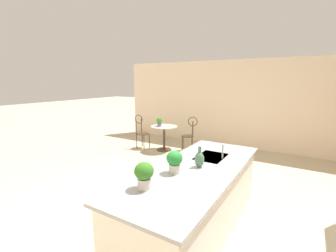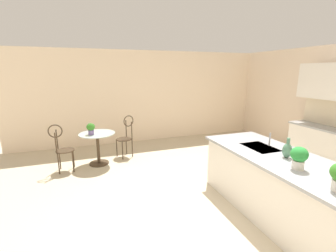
{
  "view_description": "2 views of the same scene",
  "coord_description": "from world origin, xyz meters",
  "px_view_note": "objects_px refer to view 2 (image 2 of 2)",
  "views": [
    {
      "loc": [
        3.01,
        2.07,
        2.07
      ],
      "look_at": [
        -1.03,
        -0.4,
        1.14
      ],
      "focal_mm": 24.83,
      "sensor_mm": 36.0,
      "label": 1
    },
    {
      "loc": [
        2.58,
        -1.72,
        2.11
      ],
      "look_at": [
        -1.79,
        -0.18,
        1.0
      ],
      "focal_mm": 24.67,
      "sensor_mm": 36.0,
      "label": 2
    }
  ],
  "objects_px": {
    "chair_near_window": "(62,146)",
    "chair_by_island": "(126,134)",
    "bistro_table": "(98,146)",
    "vase_on_counter": "(287,150)",
    "potted_plant_on_table": "(91,128)",
    "potted_plant_counter_near": "(299,157)"
  },
  "relations": [
    {
      "from": "bistro_table",
      "to": "chair_near_window",
      "type": "distance_m",
      "value": 0.76
    },
    {
      "from": "chair_near_window",
      "to": "potted_plant_on_table",
      "type": "distance_m",
      "value": 0.69
    },
    {
      "from": "bistro_table",
      "to": "vase_on_counter",
      "type": "bearing_deg",
      "value": 39.55
    },
    {
      "from": "chair_near_window",
      "to": "potted_plant_counter_near",
      "type": "distance_m",
      "value": 4.37
    },
    {
      "from": "potted_plant_on_table",
      "to": "chair_by_island",
      "type": "bearing_deg",
      "value": 113.88
    },
    {
      "from": "chair_by_island",
      "to": "vase_on_counter",
      "type": "bearing_deg",
      "value": 28.19
    },
    {
      "from": "chair_by_island",
      "to": "vase_on_counter",
      "type": "distance_m",
      "value": 3.72
    },
    {
      "from": "vase_on_counter",
      "to": "potted_plant_counter_near",
      "type": "bearing_deg",
      "value": -28.0
    },
    {
      "from": "bistro_table",
      "to": "potted_plant_on_table",
      "type": "distance_m",
      "value": 0.46
    },
    {
      "from": "bistro_table",
      "to": "potted_plant_on_table",
      "type": "relative_size",
      "value": 3.15
    },
    {
      "from": "bistro_table",
      "to": "potted_plant_counter_near",
      "type": "distance_m",
      "value": 4.05
    },
    {
      "from": "chair_near_window",
      "to": "chair_by_island",
      "type": "height_order",
      "value": "same"
    },
    {
      "from": "potted_plant_on_table",
      "to": "vase_on_counter",
      "type": "bearing_deg",
      "value": 41.58
    },
    {
      "from": "chair_near_window",
      "to": "vase_on_counter",
      "type": "xyz_separation_m",
      "value": [
        2.8,
        3.17,
        0.46
      ]
    },
    {
      "from": "chair_by_island",
      "to": "vase_on_counter",
      "type": "xyz_separation_m",
      "value": [
        3.25,
        1.74,
        0.46
      ]
    },
    {
      "from": "chair_by_island",
      "to": "potted_plant_counter_near",
      "type": "distance_m",
      "value": 3.96
    },
    {
      "from": "potted_plant_counter_near",
      "to": "vase_on_counter",
      "type": "distance_m",
      "value": 0.4
    },
    {
      "from": "chair_near_window",
      "to": "chair_by_island",
      "type": "bearing_deg",
      "value": 107.66
    },
    {
      "from": "potted_plant_counter_near",
      "to": "potted_plant_on_table",
      "type": "bearing_deg",
      "value": -143.73
    },
    {
      "from": "bistro_table",
      "to": "vase_on_counter",
      "type": "relative_size",
      "value": 2.78
    },
    {
      "from": "bistro_table",
      "to": "chair_by_island",
      "type": "distance_m",
      "value": 0.77
    },
    {
      "from": "potted_plant_on_table",
      "to": "vase_on_counter",
      "type": "xyz_separation_m",
      "value": [
        2.89,
        2.56,
        0.14
      ]
    }
  ]
}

